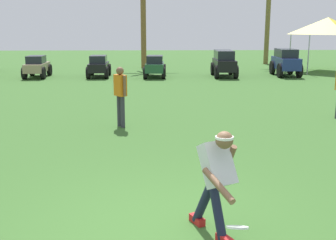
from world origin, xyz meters
TOP-DOWN VIEW (x-y plane):
  - ground_plane at (0.00, 0.00)m, footprint 80.00×80.00m
  - frisbee_thrower at (0.69, -0.23)m, footprint 0.55×1.12m
  - frisbee_in_flight at (0.82, -0.93)m, footprint 0.27×0.26m
  - teammate_near_sideline at (-0.92, 5.70)m, footprint 0.36×0.44m
  - parked_car_slot_a at (-5.97, 16.53)m, footprint 1.16×2.23m
  - parked_car_slot_b at (-2.86, 16.61)m, footprint 1.13×2.22m
  - parked_car_slot_c at (0.00, 16.43)m, footprint 1.17×2.24m
  - parked_car_slot_d at (3.56, 16.58)m, footprint 1.20×2.42m
  - parked_car_slot_e at (6.82, 16.77)m, footprint 1.22×2.38m
  - palm_tree_far_left at (-0.66, 21.40)m, footprint 3.51×2.78m
  - event_tent at (9.75, 18.86)m, footprint 3.26×3.26m

SIDE VIEW (x-z plane):
  - ground_plane at x=0.00m, z-range 0.00..0.00m
  - frisbee_in_flight at x=0.82m, z-range 0.43..0.53m
  - parked_car_slot_a at x=-5.97m, z-range 0.01..1.11m
  - parked_car_slot_b at x=-2.86m, z-range 0.01..1.11m
  - parked_car_slot_c at x=0.00m, z-range 0.01..1.11m
  - parked_car_slot_d at x=3.56m, z-range 0.05..1.39m
  - parked_car_slot_e at x=6.82m, z-range 0.04..1.44m
  - frisbee_thrower at x=0.69m, z-range 0.09..1.49m
  - teammate_near_sideline at x=-0.92m, z-range 0.16..1.72m
  - event_tent at x=9.75m, z-range 1.05..4.06m
  - palm_tree_far_left at x=-0.66m, z-range 0.60..6.40m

